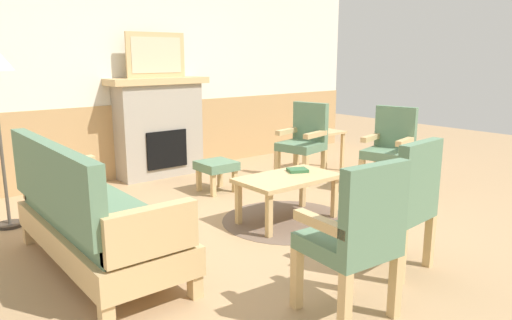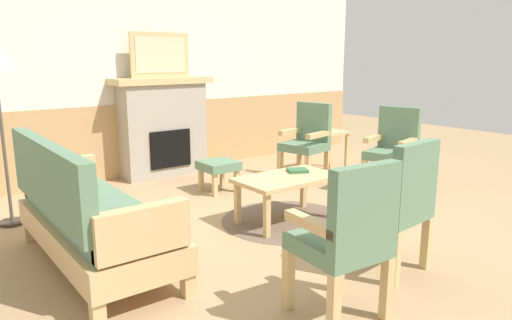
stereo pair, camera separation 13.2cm
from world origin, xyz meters
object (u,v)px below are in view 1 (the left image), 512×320
object	(u,v)px
fireplace	(159,127)
side_table	(324,139)
couch	(92,218)
armchair_front_center	(356,233)
coffee_table	(288,182)
armchair_by_window_left	(304,138)
framed_picture	(156,55)
armchair_front_left	(401,199)
book_on_table	(298,170)
armchair_near_fireplace	(390,145)
footstool	(216,168)

from	to	relation	value
fireplace	side_table	distance (m)	2.22
couch	armchair_front_center	distance (m)	1.92
coffee_table	armchair_by_window_left	bearing A→B (deg)	39.65
coffee_table	framed_picture	bearing A→B (deg)	92.39
armchair_front_left	framed_picture	bearing A→B (deg)	90.23
couch	side_table	xyz separation A→B (m)	(3.64, 1.10, 0.04)
couch	side_table	size ratio (longest dim) A/B	3.27
couch	book_on_table	size ratio (longest dim) A/B	9.57
armchair_near_fireplace	armchair_front_left	xyz separation A→B (m)	(-1.72, -1.32, 0.00)
armchair_near_fireplace	side_table	distance (m)	1.21
armchair_by_window_left	side_table	distance (m)	0.66
fireplace	book_on_table	bearing A→B (deg)	-82.60
framed_picture	armchair_front_left	distance (m)	3.79
couch	armchair_front_center	xyz separation A→B (m)	(0.96, -1.65, 0.14)
book_on_table	armchair_near_fireplace	xyz separation A→B (m)	(1.43, -0.05, 0.08)
book_on_table	coffee_table	bearing A→B (deg)	-159.59
coffee_table	armchair_front_center	size ratio (longest dim) A/B	0.98
armchair_near_fireplace	armchair_front_center	world-z (taller)	same
fireplace	framed_picture	world-z (taller)	framed_picture
fireplace	framed_picture	xyz separation A→B (m)	(0.00, 0.00, 0.91)
framed_picture	book_on_table	bearing A→B (deg)	-82.60
armchair_front_left	armchair_front_center	bearing A→B (deg)	-163.42
book_on_table	footstool	bearing A→B (deg)	97.41
fireplace	side_table	size ratio (longest dim) A/B	2.36
footstool	armchair_by_window_left	bearing A→B (deg)	-13.16
armchair_by_window_left	armchair_front_left	world-z (taller)	same
armchair_front_center	side_table	xyz separation A→B (m)	(2.67, 2.75, -0.10)
armchair_by_window_left	armchair_front_left	size ratio (longest dim) A/B	1.00
armchair_front_left	footstool	bearing A→B (deg)	87.16
fireplace	couch	world-z (taller)	fireplace
footstool	book_on_table	bearing A→B (deg)	-82.59
framed_picture	footstool	bearing A→B (deg)	-82.62
coffee_table	armchair_near_fireplace	xyz separation A→B (m)	(1.63, 0.03, 0.15)
couch	book_on_table	xyz separation A→B (m)	(2.03, -0.05, 0.06)
fireplace	couch	xyz separation A→B (m)	(-1.74, -2.23, -0.26)
armchair_near_fireplace	couch	bearing A→B (deg)	178.43
coffee_table	armchair_near_fireplace	size ratio (longest dim) A/B	0.98
fireplace	coffee_table	world-z (taller)	fireplace
footstool	armchair_front_left	size ratio (longest dim) A/B	0.41
footstool	armchair_by_window_left	size ratio (longest dim) A/B	0.41
book_on_table	armchair_front_center	xyz separation A→B (m)	(-1.07, -1.61, 0.08)
book_on_table	footstool	world-z (taller)	book_on_table
footstool	armchair_by_window_left	distance (m)	1.21
fireplace	armchair_front_left	world-z (taller)	fireplace
couch	armchair_front_left	distance (m)	2.26
armchair_by_window_left	armchair_front_left	bearing A→B (deg)	-119.20
couch	footstool	world-z (taller)	couch
fireplace	framed_picture	size ratio (longest dim) A/B	1.62
armchair_front_center	side_table	bearing A→B (deg)	45.83
framed_picture	side_table	bearing A→B (deg)	-30.87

